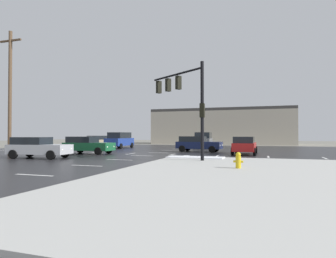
{
  "coord_description": "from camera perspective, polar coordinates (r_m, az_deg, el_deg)",
  "views": [
    {
      "loc": [
        9.54,
        -24.28,
        1.82
      ],
      "look_at": [
        -1.13,
        8.48,
        2.43
      ],
      "focal_mm": 30.94,
      "sensor_mm": 36.0,
      "label": 1
    }
  ],
  "objects": [
    {
      "name": "sidewalk_corner",
      "position": [
        12.64,
        29.46,
        -8.85
      ],
      "size": [
        18.0,
        18.0,
        0.14
      ],
      "primitive_type": "cube",
      "color": "#B2B2AD",
      "rests_on": "ground_plane"
    },
    {
      "name": "sedan_silver",
      "position": [
        23.72,
        -24.3,
        -3.27
      ],
      "size": [
        4.67,
        2.41,
        1.58
      ],
      "rotation": [
        0.0,
        0.0,
        0.11
      ],
      "color": "#B7BABF",
      "rests_on": "road_asphalt"
    },
    {
      "name": "ground_plane",
      "position": [
        26.15,
        -3.42,
        -5.01
      ],
      "size": [
        120.0,
        120.0,
        0.0
      ],
      "primitive_type": "plane",
      "color": "slate"
    },
    {
      "name": "sedan_tan",
      "position": [
        41.73,
        -14.19,
        -2.32
      ],
      "size": [
        2.39,
        4.67,
        1.58
      ],
      "rotation": [
        0.0,
        0.0,
        -1.67
      ],
      "color": "tan",
      "rests_on": "road_asphalt"
    },
    {
      "name": "sedan_navy",
      "position": [
        29.68,
        5.83,
        -2.88
      ],
      "size": [
        4.62,
        2.25,
        1.58
      ],
      "rotation": [
        0.0,
        0.0,
        -0.06
      ],
      "color": "#141E47",
      "rests_on": "road_asphalt"
    },
    {
      "name": "traffic_signal_mast",
      "position": [
        20.11,
        3.3,
        6.68
      ],
      "size": [
        4.59,
        3.35,
        6.36
      ],
      "rotation": [
        0.0,
        0.0,
        2.53
      ],
      "color": "black",
      "rests_on": "sidewalk_corner"
    },
    {
      "name": "road_asphalt",
      "position": [
        26.15,
        -3.42,
        -4.99
      ],
      "size": [
        44.0,
        44.0,
        0.02
      ],
      "primitive_type": "cube",
      "color": "#232326",
      "rests_on": "ground_plane"
    },
    {
      "name": "strip_building_background",
      "position": [
        54.29,
        10.56,
        0.46
      ],
      "size": [
        25.03,
        8.0,
        6.42
      ],
      "color": "#BCB29E",
      "rests_on": "ground_plane"
    },
    {
      "name": "sedan_green",
      "position": [
        27.41,
        -15.65,
        -3.0
      ],
      "size": [
        4.54,
        2.02,
        1.58
      ],
      "rotation": [
        0.0,
        0.0,
        0.0
      ],
      "color": "#195933",
      "rests_on": "road_asphalt"
    },
    {
      "name": "suv_blue",
      "position": [
        38.0,
        -9.51,
        -2.11
      ],
      "size": [
        2.23,
        4.87,
        2.03
      ],
      "rotation": [
        0.0,
        0.0,
        1.59
      ],
      "color": "navy",
      "rests_on": "road_asphalt"
    },
    {
      "name": "sedan_red",
      "position": [
        26.54,
        14.85,
        -3.07
      ],
      "size": [
        2.11,
        4.57,
        1.58
      ],
      "rotation": [
        0.0,
        0.0,
        1.55
      ],
      "color": "#B21919",
      "rests_on": "road_asphalt"
    },
    {
      "name": "lane_markings",
      "position": [
        24.43,
        -1.96,
        -5.24
      ],
      "size": [
        36.15,
        36.15,
        0.01
      ],
      "color": "silver",
      "rests_on": "road_asphalt"
    },
    {
      "name": "snow_strip_curbside",
      "position": [
        20.84,
        5.43,
        -5.56
      ],
      "size": [
        4.0,
        1.6,
        0.06
      ],
      "primitive_type": "cube",
      "color": "white",
      "rests_on": "sidewalk_corner"
    },
    {
      "name": "utility_pole_mid",
      "position": [
        27.81,
        -28.68,
        6.64
      ],
      "size": [
        2.2,
        0.28,
        10.49
      ],
      "color": "brown",
      "rests_on": "ground_plane"
    },
    {
      "name": "fire_hydrant",
      "position": [
        14.74,
        13.67,
        -5.99
      ],
      "size": [
        0.48,
        0.26,
        0.79
      ],
      "color": "gold",
      "rests_on": "sidewalk_corner"
    },
    {
      "name": "suv_grey",
      "position": [
        36.98,
        7.0,
        -2.14
      ],
      "size": [
        2.48,
        4.95,
        2.03
      ],
      "rotation": [
        0.0,
        0.0,
        1.65
      ],
      "color": "slate",
      "rests_on": "road_asphalt"
    }
  ]
}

